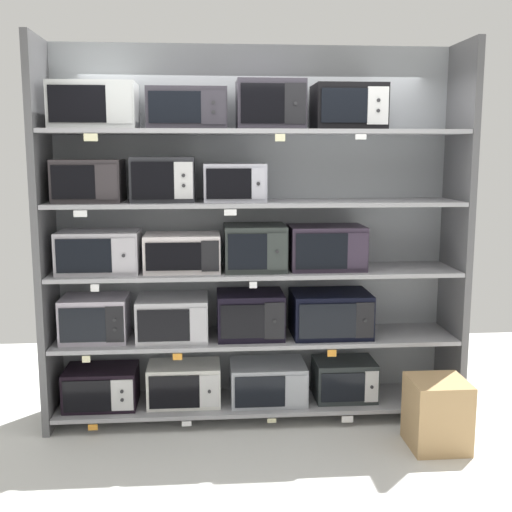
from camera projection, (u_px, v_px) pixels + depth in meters
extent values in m
cube|color=silver|center=(269.00, 486.00, 3.78)|extent=(6.90, 6.00, 0.02)
cube|color=#9EA3A8|center=(253.00, 231.00, 4.82)|extent=(3.10, 0.04, 2.72)
cube|color=#5B5B5E|center=(45.00, 238.00, 4.43)|extent=(0.05, 0.52, 2.72)
cube|color=#5B5B5E|center=(457.00, 234.00, 4.66)|extent=(0.05, 0.52, 2.72)
cube|color=#99999E|center=(256.00, 402.00, 4.75)|extent=(2.90, 0.52, 0.03)
cube|color=black|center=(102.00, 386.00, 4.63)|extent=(0.52, 0.36, 0.28)
cube|color=black|center=(87.00, 396.00, 4.45)|extent=(0.33, 0.01, 0.23)
cube|color=silver|center=(122.00, 395.00, 4.47)|extent=(0.15, 0.01, 0.23)
cylinder|color=#262628|center=(122.00, 400.00, 4.46)|extent=(0.02, 0.01, 0.02)
cylinder|color=#262628|center=(122.00, 392.00, 4.45)|extent=(0.02, 0.01, 0.02)
cube|color=white|center=(184.00, 383.00, 4.68)|extent=(0.53, 0.33, 0.29)
cube|color=black|center=(174.00, 392.00, 4.51)|extent=(0.36, 0.01, 0.24)
cube|color=silver|center=(209.00, 391.00, 4.53)|extent=(0.14, 0.01, 0.24)
cylinder|color=#262628|center=(209.00, 392.00, 4.52)|extent=(0.02, 0.01, 0.02)
cube|color=#9DA1AA|center=(268.00, 381.00, 4.73)|extent=(0.55, 0.40, 0.29)
cube|color=black|center=(260.00, 392.00, 4.52)|extent=(0.36, 0.01, 0.23)
cube|color=#9DA1AA|center=(296.00, 391.00, 4.54)|extent=(0.16, 0.01, 0.23)
cube|color=#272D2E|center=(344.00, 379.00, 4.77)|extent=(0.45, 0.33, 0.29)
cube|color=black|center=(343.00, 387.00, 4.60)|extent=(0.32, 0.01, 0.22)
cube|color=silver|center=(372.00, 387.00, 4.62)|extent=(0.10, 0.01, 0.23)
cylinder|color=#262628|center=(372.00, 387.00, 4.61)|extent=(0.02, 0.01, 0.02)
cube|color=orange|center=(93.00, 427.00, 4.41)|extent=(0.07, 0.00, 0.04)
cube|color=white|center=(187.00, 424.00, 4.46)|extent=(0.07, 0.00, 0.04)
cube|color=beige|center=(272.00, 421.00, 4.50)|extent=(0.06, 0.00, 0.03)
cube|color=white|center=(347.00, 419.00, 4.55)|extent=(0.08, 0.00, 0.05)
cube|color=#99999E|center=(256.00, 338.00, 4.67)|extent=(2.90, 0.52, 0.03)
cube|color=#BBB1C1|center=(95.00, 318.00, 4.55)|extent=(0.46, 0.34, 0.32)
cube|color=black|center=(82.00, 325.00, 4.37)|extent=(0.31, 0.01, 0.24)
cube|color=black|center=(115.00, 324.00, 4.39)|extent=(0.12, 0.01, 0.25)
cylinder|color=#262628|center=(115.00, 330.00, 4.39)|extent=(0.02, 0.01, 0.02)
cylinder|color=#262628|center=(114.00, 320.00, 4.37)|extent=(0.02, 0.01, 0.02)
cube|color=#B4B3B9|center=(173.00, 318.00, 4.59)|extent=(0.50, 0.42, 0.31)
cube|color=black|center=(164.00, 326.00, 4.38)|extent=(0.36, 0.01, 0.22)
cube|color=#B4B3B9|center=(198.00, 325.00, 4.40)|extent=(0.12, 0.01, 0.24)
cube|color=black|center=(250.00, 314.00, 4.64)|extent=(0.48, 0.38, 0.33)
cube|color=black|center=(243.00, 322.00, 4.44)|extent=(0.31, 0.01, 0.24)
cube|color=black|center=(275.00, 321.00, 4.46)|extent=(0.14, 0.01, 0.26)
cylinder|color=#262628|center=(275.00, 321.00, 4.45)|extent=(0.02, 0.01, 0.02)
cube|color=black|center=(330.00, 313.00, 4.68)|extent=(0.57, 0.42, 0.32)
cube|color=black|center=(328.00, 321.00, 4.47)|extent=(0.40, 0.01, 0.25)
cube|color=black|center=(365.00, 320.00, 4.49)|extent=(0.13, 0.01, 0.26)
cylinder|color=#262628|center=(365.00, 321.00, 4.48)|extent=(0.02, 0.01, 0.02)
cube|color=beige|center=(86.00, 359.00, 4.32)|extent=(0.05, 0.00, 0.05)
cube|color=orange|center=(177.00, 357.00, 4.37)|extent=(0.07, 0.00, 0.05)
cube|color=orange|center=(332.00, 353.00, 4.46)|extent=(0.06, 0.00, 0.05)
cube|color=#99999E|center=(256.00, 272.00, 4.59)|extent=(2.90, 0.52, 0.03)
cube|color=#B4B1B9|center=(100.00, 251.00, 4.48)|extent=(0.56, 0.37, 0.29)
cube|color=black|center=(84.00, 256.00, 4.28)|extent=(0.37, 0.01, 0.23)
cube|color=#B4B1B9|center=(124.00, 255.00, 4.30)|extent=(0.16, 0.01, 0.24)
cylinder|color=#262628|center=(123.00, 256.00, 4.29)|extent=(0.02, 0.01, 0.02)
cube|color=silver|center=(183.00, 252.00, 4.52)|extent=(0.53, 0.35, 0.27)
cube|color=black|center=(173.00, 257.00, 4.34)|extent=(0.38, 0.01, 0.19)
cube|color=black|center=(210.00, 256.00, 4.36)|extent=(0.12, 0.01, 0.21)
cube|color=#2D3431|center=(255.00, 247.00, 4.56)|extent=(0.43, 0.39, 0.33)
cube|color=black|center=(248.00, 252.00, 4.36)|extent=(0.27, 0.01, 0.25)
cube|color=#2D3431|center=(277.00, 251.00, 4.37)|extent=(0.14, 0.01, 0.26)
cylinder|color=#262628|center=(277.00, 252.00, 4.36)|extent=(0.02, 0.01, 0.02)
cube|color=#302636|center=(326.00, 247.00, 4.60)|extent=(0.54, 0.36, 0.31)
cube|color=black|center=(322.00, 251.00, 4.41)|extent=(0.36, 0.01, 0.25)
cube|color=#302636|center=(358.00, 251.00, 4.43)|extent=(0.14, 0.01, 0.25)
cube|color=white|center=(95.00, 288.00, 4.25)|extent=(0.06, 0.00, 0.05)
cube|color=white|center=(253.00, 285.00, 4.33)|extent=(0.05, 0.00, 0.04)
cube|color=#99999E|center=(256.00, 203.00, 4.51)|extent=(2.90, 0.52, 0.03)
cube|color=#312C2F|center=(89.00, 181.00, 4.39)|extent=(0.46, 0.37, 0.29)
cube|color=black|center=(73.00, 182.00, 4.20)|extent=(0.29, 0.01, 0.22)
cube|color=#312C2F|center=(106.00, 182.00, 4.21)|extent=(0.15, 0.01, 0.23)
cube|color=#27282C|center=(163.00, 179.00, 4.43)|extent=(0.44, 0.35, 0.31)
cube|color=black|center=(153.00, 181.00, 4.25)|extent=(0.28, 0.01, 0.25)
cube|color=silver|center=(184.00, 180.00, 4.26)|extent=(0.13, 0.01, 0.25)
cylinder|color=#262628|center=(184.00, 186.00, 4.26)|extent=(0.02, 0.01, 0.02)
cylinder|color=#262628|center=(183.00, 175.00, 4.25)|extent=(0.02, 0.01, 0.02)
cube|color=#B6B6C3|center=(234.00, 182.00, 4.47)|extent=(0.43, 0.36, 0.26)
cube|color=black|center=(229.00, 184.00, 4.29)|extent=(0.31, 0.01, 0.21)
cube|color=#B6B6C3|center=(259.00, 184.00, 4.30)|extent=(0.10, 0.01, 0.21)
cylinder|color=#262628|center=(259.00, 184.00, 4.29)|extent=(0.02, 0.01, 0.02)
cube|color=white|center=(80.00, 214.00, 4.16)|extent=(0.09, 0.00, 0.04)
cube|color=white|center=(230.00, 212.00, 4.24)|extent=(0.08, 0.00, 0.04)
cube|color=#99999E|center=(256.00, 132.00, 4.43)|extent=(2.90, 0.52, 0.03)
cube|color=#BBBEBD|center=(94.00, 106.00, 4.31)|extent=(0.57, 0.37, 0.31)
cube|color=black|center=(77.00, 104.00, 4.12)|extent=(0.37, 0.01, 0.24)
cube|color=#BBBEBD|center=(119.00, 104.00, 4.14)|extent=(0.17, 0.01, 0.25)
cube|color=#2E2C33|center=(187.00, 109.00, 4.37)|extent=(0.54, 0.36, 0.28)
cube|color=black|center=(175.00, 107.00, 4.18)|extent=(0.34, 0.01, 0.21)
cube|color=#2E2C33|center=(213.00, 107.00, 4.20)|extent=(0.16, 0.01, 0.22)
cylinder|color=#262628|center=(213.00, 112.00, 4.19)|extent=(0.02, 0.01, 0.02)
cylinder|color=#262628|center=(213.00, 102.00, 4.18)|extent=(0.02, 0.01, 0.02)
cube|color=#312D37|center=(270.00, 105.00, 4.41)|extent=(0.47, 0.32, 0.34)
cube|color=black|center=(263.00, 103.00, 4.24)|extent=(0.29, 0.01, 0.26)
cube|color=black|center=(295.00, 103.00, 4.25)|extent=(0.15, 0.01, 0.27)
cylinder|color=#262628|center=(295.00, 103.00, 4.24)|extent=(0.02, 0.01, 0.02)
cube|color=black|center=(348.00, 107.00, 4.45)|extent=(0.49, 0.37, 0.31)
cube|color=black|center=(344.00, 105.00, 4.26)|extent=(0.31, 0.01, 0.23)
cube|color=silver|center=(378.00, 106.00, 4.27)|extent=(0.14, 0.01, 0.25)
cylinder|color=#262628|center=(378.00, 111.00, 4.27)|extent=(0.02, 0.01, 0.02)
cylinder|color=#262628|center=(379.00, 100.00, 4.26)|extent=(0.02, 0.01, 0.02)
cube|color=beige|center=(91.00, 137.00, 4.09)|extent=(0.09, 0.00, 0.05)
cube|color=beige|center=(280.00, 138.00, 4.19)|extent=(0.07, 0.00, 0.05)
cube|color=white|center=(361.00, 137.00, 4.23)|extent=(0.07, 0.00, 0.04)
cube|color=tan|center=(437.00, 413.00, 4.23)|extent=(0.37, 0.37, 0.47)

